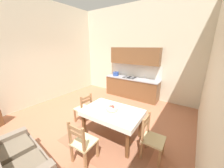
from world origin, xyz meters
name	(u,v)px	position (x,y,z in m)	size (l,w,h in m)	color
ground_plane	(94,122)	(0.00, 0.00, -0.05)	(6.00, 6.07, 0.10)	#AD6B4C
wall_back	(135,52)	(0.00, 2.79, 1.98)	(6.00, 0.12, 3.97)	beige
wall_left	(39,53)	(-2.76, 0.00, 1.98)	(0.12, 6.07, 3.97)	beige
area_rug	(110,138)	(0.87, -0.38, 0.00)	(2.10, 1.60, 0.01)	#965E43
kitchen_cabinetry	(132,79)	(0.08, 2.46, 0.86)	(2.42, 0.63, 2.20)	brown
dining_table	(112,115)	(0.87, -0.28, 0.63)	(1.45, 0.98, 0.75)	brown
dining_chair_window_side	(152,138)	(1.88, -0.32, 0.44)	(0.43, 0.43, 0.93)	#D1BC89
dining_chair_tv_side	(84,109)	(-0.21, -0.22, 0.44)	(0.44, 0.44, 0.93)	#D1BC89
dining_chair_camera_side	(83,143)	(0.80, -1.21, 0.44)	(0.44, 0.44, 0.93)	#D1BC89
small_couch	(15,167)	(0.17, -2.14, 0.31)	(1.48, 0.92, 0.78)	#7A6B5B
fruit_bowl	(112,108)	(0.87, -0.28, 0.81)	(0.30, 0.30, 0.12)	beige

